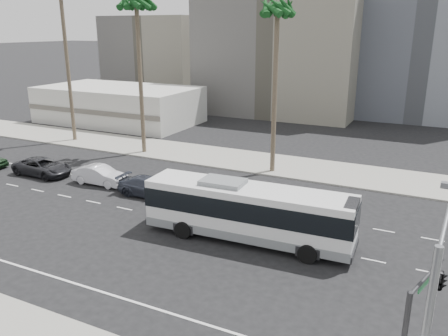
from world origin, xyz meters
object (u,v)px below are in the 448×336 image
Objects in this scene: palm_near at (277,12)px; palm_mid at (136,6)px; car_a at (150,187)px; car_b at (100,175)px; car_c at (42,167)px; city_bus at (248,210)px; traffic_signal at (436,284)px.

palm_mid is at bearing 178.67° from palm_near.
car_a is at bearing -52.46° from palm_mid.
car_b is 0.31× the size of palm_near.
car_c is at bearing 87.39° from car_a.
city_bus reaches higher than car_a.
city_bus is 2.71× the size of car_b.
palm_near is (12.16, 9.76, 13.39)m from car_b.
car_b is 17.63m from palm_mid.
palm_near reaches higher than car_a.
car_a is 11.98m from car_c.
palm_near reaches higher than city_bus.
traffic_signal is 0.35× the size of palm_near.
traffic_signal is 0.33× the size of palm_mid.
car_c is 35.42m from traffic_signal.
car_a is 0.95× the size of car_c.
car_a is 5.52m from car_b.
palm_near is (18.64, 10.08, 13.42)m from car_c.
palm_near is at bearing 101.26° from city_bus.
palm_mid is (-8.15, 10.61, 14.23)m from car_a.
city_bus is at bearing -38.14° from palm_mid.
car_b reaches higher than car_a.
car_a is at bearing -90.57° from car_c.
car_b is (-5.50, 0.51, 0.03)m from car_a.
city_bus is 14.12m from traffic_signal.
car_a is (-10.13, 3.75, -1.22)m from city_bus.
car_c is (-22.10, 3.93, -1.21)m from city_bus.
car_a is 1.09× the size of car_b.
car_b reaches higher than car_c.
palm_mid is (-28.99, 23.18, 10.43)m from traffic_signal.
traffic_signal is at bearing -122.82° from car_a.
palm_mid reaches higher than car_c.
palm_near is at bearing -52.84° from car_b.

